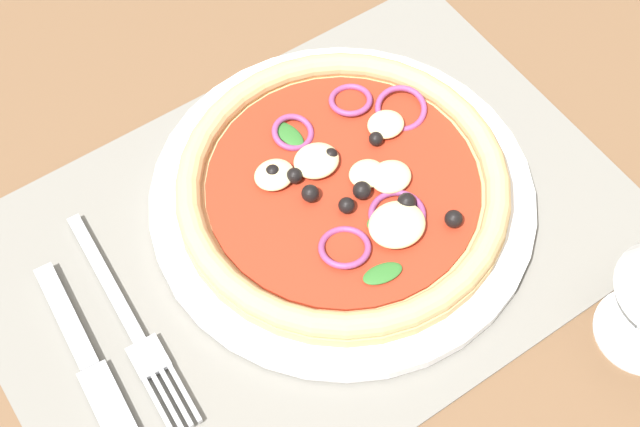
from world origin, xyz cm
name	(u,v)px	position (x,y,z in cm)	size (l,w,h in cm)	color
ground_plane	(307,247)	(0.00, 0.00, -1.20)	(190.00, 140.00, 2.40)	brown
placemat	(307,237)	(0.00, 0.00, 0.20)	(44.98, 30.63, 0.40)	slate
plate	(342,198)	(-3.71, -0.96, 0.91)	(27.67, 27.67, 1.02)	white
pizza	(344,185)	(-3.78, -0.93, 2.51)	(23.65, 23.65, 2.63)	tan
fork	(133,329)	(13.56, -0.47, 0.62)	(2.51, 18.05, 0.44)	#B2B5BA
knife	(102,391)	(17.24, 2.26, 0.65)	(2.99, 20.07, 0.62)	#B2B5BA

